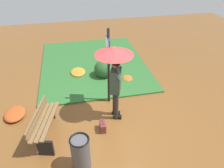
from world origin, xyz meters
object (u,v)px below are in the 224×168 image
Objects in this scene: info_sign_post at (108,59)px; trash_bin at (81,153)px; handbag at (103,126)px; person_with_umbrella at (115,66)px; park_bench at (44,123)px.

info_sign_post is 2.59m from trash_bin.
handbag is 0.44× the size of trash_bin.
person_with_umbrella is 2.16m from trash_bin.
trash_bin is at bearing 154.77° from info_sign_post.
person_with_umbrella is 1.58m from handbag.
trash_bin is (-2.15, 1.01, -1.03)m from info_sign_post.
trash_bin reaches higher than handbag.
person_with_umbrella is 1.43× the size of park_bench.
info_sign_post is (0.64, 0.04, -0.11)m from person_with_umbrella.
park_bench is at bearing 102.38° from person_with_umbrella.
info_sign_post is at bearing -18.11° from handbag.
trash_bin is at bearing 147.16° from handbag.
park_bench is (-1.05, 1.82, -1.04)m from info_sign_post.
handbag is (-1.18, 0.39, -1.32)m from info_sign_post.
info_sign_post is 2.76× the size of trash_bin.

